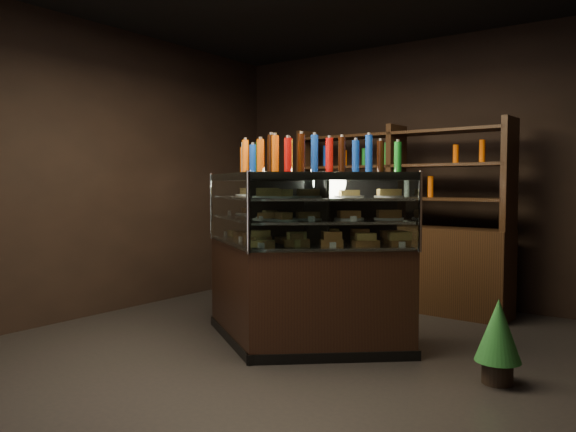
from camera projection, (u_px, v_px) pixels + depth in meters
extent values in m
plane|color=black|center=(305.00, 353.00, 4.49)|extent=(5.00, 5.00, 0.00)
cube|color=black|center=(426.00, 171.00, 6.44)|extent=(5.00, 0.02, 3.00)
cube|color=black|center=(107.00, 170.00, 5.87)|extent=(0.02, 5.00, 3.00)
cube|color=black|center=(328.00, 299.00, 4.54)|extent=(1.41, 1.33, 0.85)
cube|color=black|center=(328.00, 346.00, 4.56)|extent=(1.45, 1.37, 0.08)
cube|color=black|center=(329.00, 176.00, 4.48)|extent=(1.41, 1.33, 0.06)
cube|color=silver|center=(329.00, 246.00, 4.51)|extent=(1.33, 1.26, 0.02)
cube|color=silver|center=(329.00, 221.00, 4.50)|extent=(1.33, 1.26, 0.02)
cube|color=silver|center=(329.00, 199.00, 4.49)|extent=(1.33, 1.26, 0.02)
cube|color=white|center=(336.00, 212.00, 4.16)|extent=(0.99, 0.85, 0.60)
cylinder|color=silver|center=(420.00, 212.00, 4.23)|extent=(0.03, 0.03, 0.62)
cylinder|color=silver|center=(248.00, 212.00, 4.12)|extent=(0.03, 0.03, 0.62)
cube|color=black|center=(264.00, 291.00, 4.88)|extent=(1.43, 1.27, 0.85)
cube|color=black|center=(264.00, 334.00, 4.90)|extent=(1.48, 1.31, 0.08)
cube|color=black|center=(264.00, 177.00, 4.82)|extent=(1.43, 1.27, 0.06)
cube|color=silver|center=(264.00, 241.00, 4.85)|extent=(1.36, 1.20, 0.02)
cube|color=silver|center=(264.00, 219.00, 4.84)|extent=(1.36, 1.20, 0.02)
cube|color=silver|center=(264.00, 198.00, 4.83)|extent=(1.36, 1.20, 0.02)
cube|color=white|center=(226.00, 209.00, 4.73)|extent=(1.07, 0.74, 0.60)
cylinder|color=silver|center=(248.00, 212.00, 4.12)|extent=(0.03, 0.03, 0.62)
cylinder|color=silver|center=(211.00, 206.00, 5.34)|extent=(0.03, 0.03, 0.62)
cube|color=#C97E48|center=(261.00, 242.00, 4.43)|extent=(0.20, 0.19, 0.06)
cube|color=#C97E48|center=(295.00, 242.00, 4.46)|extent=(0.20, 0.19, 0.06)
cube|color=#C97E48|center=(329.00, 242.00, 4.48)|extent=(0.20, 0.19, 0.06)
cube|color=#C97E48|center=(363.00, 241.00, 4.50)|extent=(0.20, 0.19, 0.06)
cube|color=#C97E48|center=(396.00, 241.00, 4.52)|extent=(0.20, 0.19, 0.06)
cylinder|color=white|center=(267.00, 219.00, 4.46)|extent=(0.24, 0.24, 0.02)
cube|color=#C97E48|center=(267.00, 215.00, 4.46)|extent=(0.18, 0.17, 0.05)
cylinder|color=white|center=(308.00, 219.00, 4.49)|extent=(0.24, 0.24, 0.02)
cube|color=#C97E48|center=(308.00, 215.00, 4.48)|extent=(0.18, 0.17, 0.05)
cylinder|color=white|center=(349.00, 219.00, 4.51)|extent=(0.24, 0.24, 0.02)
cube|color=#C97E48|center=(349.00, 215.00, 4.51)|extent=(0.18, 0.17, 0.05)
cylinder|color=white|center=(389.00, 219.00, 4.54)|extent=(0.24, 0.24, 0.02)
cube|color=#C97E48|center=(389.00, 214.00, 4.54)|extent=(0.18, 0.17, 0.05)
cylinder|color=white|center=(267.00, 197.00, 4.45)|extent=(0.24, 0.24, 0.02)
cube|color=#C97E48|center=(267.00, 192.00, 4.45)|extent=(0.18, 0.17, 0.05)
cylinder|color=white|center=(308.00, 197.00, 4.48)|extent=(0.24, 0.24, 0.02)
cube|color=#C97E48|center=(308.00, 192.00, 4.47)|extent=(0.18, 0.17, 0.05)
cylinder|color=white|center=(349.00, 197.00, 4.50)|extent=(0.24, 0.24, 0.02)
cube|color=#C97E48|center=(349.00, 192.00, 4.50)|extent=(0.18, 0.17, 0.05)
cylinder|color=white|center=(389.00, 197.00, 4.53)|extent=(0.24, 0.24, 0.02)
cube|color=#C97E48|center=(389.00, 192.00, 4.53)|extent=(0.18, 0.17, 0.05)
cube|color=#C97E48|center=(244.00, 232.00, 5.35)|extent=(0.20, 0.18, 0.06)
cube|color=#C97E48|center=(252.00, 235.00, 5.10)|extent=(0.20, 0.18, 0.06)
cube|color=#C97E48|center=(261.00, 237.00, 4.84)|extent=(0.20, 0.18, 0.06)
cube|color=#C97E48|center=(270.00, 240.00, 4.59)|extent=(0.20, 0.18, 0.06)
cube|color=#C97E48|center=(281.00, 243.00, 4.33)|extent=(0.20, 0.18, 0.06)
cylinder|color=white|center=(249.00, 214.00, 5.30)|extent=(0.24, 0.24, 0.02)
cube|color=#C97E48|center=(249.00, 210.00, 5.30)|extent=(0.19, 0.17, 0.05)
cylinder|color=white|center=(259.00, 216.00, 5.00)|extent=(0.24, 0.24, 0.02)
cube|color=#C97E48|center=(259.00, 212.00, 4.99)|extent=(0.19, 0.17, 0.05)
cylinder|color=white|center=(270.00, 218.00, 4.69)|extent=(0.24, 0.24, 0.02)
cube|color=#C97E48|center=(270.00, 213.00, 4.69)|extent=(0.19, 0.17, 0.05)
cylinder|color=white|center=(283.00, 220.00, 4.38)|extent=(0.24, 0.24, 0.02)
cube|color=#C97E48|center=(283.00, 215.00, 4.38)|extent=(0.19, 0.17, 0.05)
cylinder|color=white|center=(249.00, 195.00, 5.29)|extent=(0.24, 0.24, 0.02)
cube|color=#C97E48|center=(249.00, 191.00, 5.29)|extent=(0.19, 0.17, 0.05)
cylinder|color=white|center=(259.00, 195.00, 4.99)|extent=(0.24, 0.24, 0.02)
cube|color=#C97E48|center=(259.00, 192.00, 4.98)|extent=(0.19, 0.17, 0.05)
cylinder|color=white|center=(270.00, 196.00, 4.68)|extent=(0.24, 0.24, 0.02)
cube|color=#C97E48|center=(270.00, 192.00, 4.68)|extent=(0.19, 0.17, 0.05)
cylinder|color=white|center=(283.00, 197.00, 4.37)|extent=(0.24, 0.24, 0.02)
cube|color=#C97E48|center=(283.00, 193.00, 4.37)|extent=(0.19, 0.17, 0.05)
cylinder|color=silver|center=(261.00, 155.00, 4.43)|extent=(0.06, 0.06, 0.28)
cylinder|color=silver|center=(261.00, 136.00, 4.42)|extent=(0.03, 0.03, 0.02)
cylinder|color=#0F38B2|center=(275.00, 155.00, 4.44)|extent=(0.06, 0.06, 0.28)
cylinder|color=silver|center=(274.00, 136.00, 4.43)|extent=(0.03, 0.03, 0.02)
cylinder|color=yellow|center=(288.00, 155.00, 4.44)|extent=(0.06, 0.06, 0.28)
cylinder|color=silver|center=(288.00, 136.00, 4.44)|extent=(0.03, 0.03, 0.02)
cylinder|color=#D8590A|center=(302.00, 155.00, 4.45)|extent=(0.06, 0.06, 0.28)
cylinder|color=silver|center=(302.00, 136.00, 4.44)|extent=(0.03, 0.03, 0.02)
cylinder|color=#B20C0A|center=(315.00, 155.00, 4.46)|extent=(0.06, 0.06, 0.28)
cylinder|color=silver|center=(315.00, 136.00, 4.45)|extent=(0.03, 0.03, 0.02)
cylinder|color=black|center=(329.00, 155.00, 4.47)|extent=(0.06, 0.06, 0.28)
cylinder|color=silver|center=(329.00, 136.00, 4.46)|extent=(0.03, 0.03, 0.02)
cylinder|color=#147223|center=(342.00, 155.00, 4.48)|extent=(0.06, 0.06, 0.28)
cylinder|color=silver|center=(342.00, 136.00, 4.47)|extent=(0.03, 0.03, 0.02)
cylinder|color=silver|center=(356.00, 155.00, 4.49)|extent=(0.06, 0.06, 0.28)
cylinder|color=silver|center=(356.00, 136.00, 4.48)|extent=(0.03, 0.03, 0.02)
cylinder|color=#0F38B2|center=(369.00, 155.00, 4.50)|extent=(0.06, 0.06, 0.28)
cylinder|color=silver|center=(369.00, 136.00, 4.49)|extent=(0.03, 0.03, 0.02)
cylinder|color=yellow|center=(382.00, 155.00, 4.51)|extent=(0.06, 0.06, 0.28)
cylinder|color=silver|center=(383.00, 137.00, 4.50)|extent=(0.03, 0.03, 0.02)
cylinder|color=#D8590A|center=(396.00, 155.00, 4.52)|extent=(0.06, 0.06, 0.28)
cylinder|color=silver|center=(396.00, 137.00, 4.51)|extent=(0.03, 0.03, 0.02)
cylinder|color=silver|center=(247.00, 160.00, 5.32)|extent=(0.06, 0.06, 0.28)
cylinder|color=silver|center=(247.00, 144.00, 5.32)|extent=(0.03, 0.03, 0.02)
cylinder|color=#0F38B2|center=(250.00, 159.00, 5.22)|extent=(0.06, 0.06, 0.28)
cylinder|color=silver|center=(250.00, 143.00, 5.21)|extent=(0.03, 0.03, 0.02)
cylinder|color=yellow|center=(253.00, 159.00, 5.12)|extent=(0.06, 0.06, 0.28)
cylinder|color=silver|center=(253.00, 142.00, 5.11)|extent=(0.03, 0.03, 0.02)
cylinder|color=#D8590A|center=(257.00, 158.00, 5.02)|extent=(0.06, 0.06, 0.28)
cylinder|color=silver|center=(257.00, 141.00, 5.01)|extent=(0.03, 0.03, 0.02)
cylinder|color=#B20C0A|center=(260.00, 158.00, 4.92)|extent=(0.06, 0.06, 0.28)
cylinder|color=silver|center=(260.00, 141.00, 4.91)|extent=(0.03, 0.03, 0.02)
cylinder|color=black|center=(264.00, 157.00, 4.81)|extent=(0.06, 0.06, 0.28)
cylinder|color=silver|center=(264.00, 140.00, 4.80)|extent=(0.03, 0.03, 0.02)
cylinder|color=#147223|center=(268.00, 157.00, 4.71)|extent=(0.06, 0.06, 0.28)
cylinder|color=silver|center=(268.00, 139.00, 4.70)|extent=(0.03, 0.03, 0.02)
cylinder|color=silver|center=(272.00, 156.00, 4.61)|extent=(0.06, 0.06, 0.28)
cylinder|color=silver|center=(272.00, 138.00, 4.60)|extent=(0.03, 0.03, 0.02)
cylinder|color=#0F38B2|center=(276.00, 155.00, 4.51)|extent=(0.06, 0.06, 0.28)
cylinder|color=silver|center=(276.00, 137.00, 4.50)|extent=(0.03, 0.03, 0.02)
cylinder|color=yellow|center=(280.00, 155.00, 4.40)|extent=(0.06, 0.06, 0.28)
cylinder|color=silver|center=(280.00, 135.00, 4.40)|extent=(0.03, 0.03, 0.02)
cylinder|color=#D8590A|center=(285.00, 154.00, 4.30)|extent=(0.06, 0.06, 0.28)
cylinder|color=silver|center=(285.00, 134.00, 4.29)|extent=(0.03, 0.03, 0.02)
cylinder|color=black|center=(497.00, 372.00, 3.80)|extent=(0.20, 0.20, 0.15)
cone|color=#185424|center=(498.00, 330.00, 3.78)|extent=(0.31, 0.31, 0.43)
cone|color=#185424|center=(499.00, 309.00, 3.78)|extent=(0.24, 0.24, 0.30)
cube|color=black|center=(395.00, 266.00, 6.23)|extent=(2.51, 0.55, 0.90)
cube|color=black|center=(308.00, 176.00, 6.93)|extent=(0.08, 0.38, 1.10)
cube|color=black|center=(396.00, 175.00, 6.17)|extent=(0.08, 0.38, 1.10)
cube|color=black|center=(510.00, 174.00, 5.41)|extent=(0.08, 0.38, 1.10)
cube|color=black|center=(396.00, 198.00, 6.19)|extent=(2.46, 0.50, 0.03)
cube|color=black|center=(396.00, 166.00, 6.17)|extent=(2.46, 0.50, 0.03)
cube|color=black|center=(397.00, 134.00, 6.15)|extent=(2.46, 0.50, 0.03)
cylinder|color=silver|center=(325.00, 187.00, 6.77)|extent=(0.06, 0.06, 0.22)
cylinder|color=#0F38B2|center=(344.00, 187.00, 6.60)|extent=(0.06, 0.06, 0.22)
cylinder|color=yellow|center=(364.00, 187.00, 6.43)|extent=(0.06, 0.06, 0.22)
cylinder|color=#D8590A|center=(385.00, 187.00, 6.26)|extent=(0.06, 0.06, 0.22)
cylinder|color=#B20C0A|center=(407.00, 187.00, 6.10)|extent=(0.06, 0.06, 0.22)
cylinder|color=black|center=(431.00, 187.00, 5.93)|extent=(0.06, 0.06, 0.22)
cylinder|color=#147223|center=(455.00, 187.00, 5.76)|extent=(0.06, 0.06, 0.22)
cylinder|color=silver|center=(482.00, 187.00, 5.59)|extent=(0.06, 0.06, 0.22)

